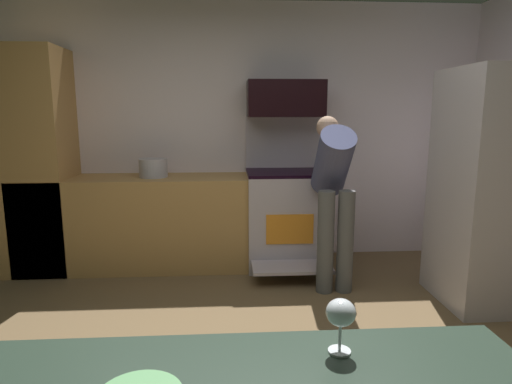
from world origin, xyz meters
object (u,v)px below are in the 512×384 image
refrigerator (501,189)px  person_cook (333,187)px  microwave (285,99)px  stock_pot (153,168)px  wine_glass_mid (341,315)px  oven_range (285,215)px

refrigerator → person_cook: 1.30m
microwave → stock_pot: bearing=-176.4°
person_cook → wine_glass_mid: bearing=-103.3°
microwave → person_cook: size_ratio=0.50×
microwave → wine_glass_mid: size_ratio=5.03×
wine_glass_mid → stock_pot: size_ratio=0.54×
oven_range → microwave: size_ratio=1.99×
stock_pot → oven_range: bearing=-0.6°
microwave → wine_glass_mid: microwave is taller
refrigerator → wine_glass_mid: size_ratio=12.57×
wine_glass_mid → stock_pot: bearing=107.4°
person_cook → stock_pot: 1.72m
microwave → stock_pot: 1.44m
wine_glass_mid → person_cook: bearing=76.7°
refrigerator → person_cook: refrigerator is taller
wine_glass_mid → stock_pot: 3.35m
oven_range → person_cook: 0.77m
person_cook → refrigerator: bearing=-17.9°
oven_range → stock_pot: size_ratio=5.43×
person_cook → stock_pot: bearing=159.7°
person_cook → stock_pot: (-1.62, 0.60, 0.10)m
oven_range → microwave: bearing=90.0°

